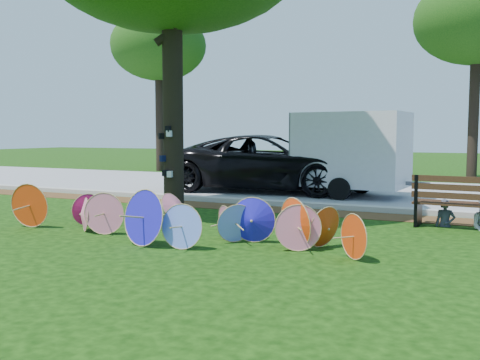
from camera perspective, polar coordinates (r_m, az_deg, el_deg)
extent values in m
plane|color=black|center=(8.55, -8.86, -6.96)|extent=(90.00, 90.00, 0.00)
cube|color=#472D16|center=(12.47, 2.83, -3.11)|extent=(90.00, 1.00, 0.01)
cube|color=#B7B5AD|center=(13.10, 4.00, -2.47)|extent=(90.00, 0.30, 0.12)
cube|color=gray|center=(17.02, 9.08, -0.99)|extent=(90.00, 8.00, 0.01)
cylinder|color=black|center=(11.77, -7.17, 8.66)|extent=(0.44, 0.44, 5.04)
cone|color=red|center=(7.68, 12.31, -5.90)|extent=(0.54, 0.51, 0.65)
cone|color=#2019CC|center=(8.55, -9.97, -3.88)|extent=(0.95, 0.50, 0.92)
cone|color=red|center=(8.31, 9.21, -4.95)|extent=(0.51, 0.71, 0.67)
cone|color=#6C89FF|center=(8.23, -6.09, -4.90)|extent=(0.71, 0.22, 0.71)
cone|color=red|center=(10.77, -21.36, -2.51)|extent=(0.85, 0.28, 0.84)
cone|color=pink|center=(10.47, -6.86, -2.82)|extent=(0.43, 0.69, 0.64)
cone|color=pink|center=(8.94, -1.22, -4.48)|extent=(0.57, 0.48, 0.58)
cone|color=#6C89FF|center=(8.65, -0.56, -4.57)|extent=(0.59, 0.62, 0.65)
cone|color=pink|center=(9.64, -14.18, -3.45)|extent=(0.75, 0.33, 0.74)
cone|color=#2019CC|center=(8.58, 1.32, -4.32)|extent=(0.76, 0.25, 0.75)
cone|color=#C91553|center=(10.59, -15.89, -3.08)|extent=(0.37, 0.60, 0.62)
cone|color=pink|center=(10.00, -16.41, -3.56)|extent=(0.55, 0.50, 0.62)
cone|color=pink|center=(8.11, 6.19, -5.02)|extent=(0.70, 0.46, 0.71)
cone|color=red|center=(8.24, 5.61, -4.57)|extent=(0.76, 0.62, 0.80)
imported|color=black|center=(16.23, 3.15, 1.79)|extent=(6.40, 3.43, 1.71)
cube|color=silver|center=(15.11, 11.84, 3.20)|extent=(3.06, 2.10, 2.63)
imported|color=#383E4D|center=(10.80, 21.10, -2.04)|extent=(0.40, 0.29, 1.01)
cylinder|color=black|center=(25.37, -8.59, 6.61)|extent=(0.36, 0.36, 5.00)
ellipsoid|color=#103E0E|center=(25.68, -8.69, 13.99)|extent=(4.40, 4.40, 3.20)
cylinder|color=black|center=(21.13, 23.66, 6.59)|extent=(0.36, 0.36, 5.00)
ellipsoid|color=#103E0E|center=(21.50, 23.98, 15.40)|extent=(4.40, 4.40, 3.20)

